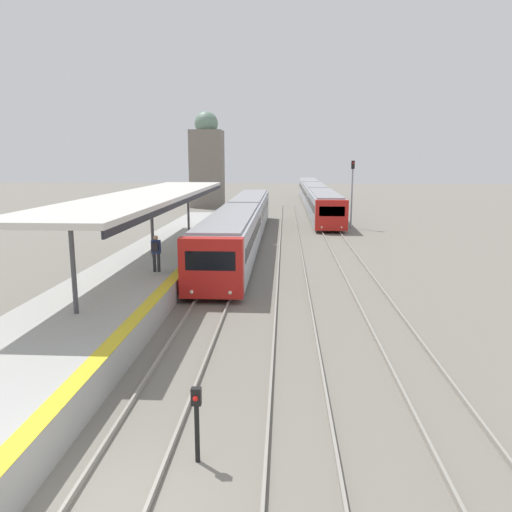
% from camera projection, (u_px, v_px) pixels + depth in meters
% --- Properties ---
extents(ground_plane, '(240.00, 240.00, 0.00)m').
position_uv_depth(ground_plane, '(108.00, 509.00, 8.73)').
color(ground_plane, slate).
extents(track_platform_line, '(1.51, 120.00, 0.15)m').
position_uv_depth(track_platform_line, '(107.00, 505.00, 8.72)').
color(track_platform_line, gray).
rests_on(track_platform_line, ground_plane).
extents(platform_canopy, '(4.00, 24.50, 3.32)m').
position_uv_depth(platform_canopy, '(152.00, 195.00, 25.50)').
color(platform_canopy, beige).
rests_on(platform_canopy, station_platform).
extents(person_on_platform, '(0.40, 0.40, 1.66)m').
position_uv_depth(person_on_platform, '(156.00, 250.00, 22.43)').
color(person_on_platform, '#2D2D33').
rests_on(person_on_platform, station_platform).
extents(train_near, '(2.71, 31.90, 2.94)m').
position_uv_depth(train_near, '(243.00, 221.00, 36.23)').
color(train_near, red).
rests_on(train_near, ground_plane).
extents(train_far, '(2.69, 47.56, 2.88)m').
position_uv_depth(train_far, '(315.00, 194.00, 63.76)').
color(train_far, red).
rests_on(train_far, ground_plane).
extents(signal_post_near, '(0.20, 0.22, 1.60)m').
position_uv_depth(signal_post_near, '(197.00, 416.00, 9.91)').
color(signal_post_near, black).
rests_on(signal_post_near, ground_plane).
extents(signal_mast_far, '(0.28, 0.29, 5.91)m').
position_uv_depth(signal_mast_far, '(352.00, 187.00, 43.44)').
color(signal_mast_far, gray).
rests_on(signal_mast_far, ground_plane).
extents(distant_domed_building, '(4.00, 4.00, 11.90)m').
position_uv_depth(distant_domed_building, '(207.00, 163.00, 63.30)').
color(distant_domed_building, slate).
rests_on(distant_domed_building, ground_plane).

